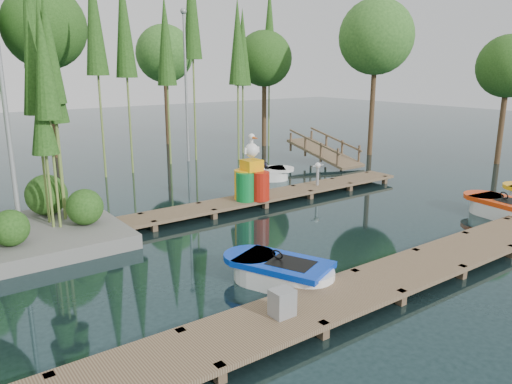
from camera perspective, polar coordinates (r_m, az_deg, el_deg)
ground_plane at (r=14.12m, az=-0.44°, el=-5.04°), size 90.00×90.00×0.00m
near_dock at (r=10.96m, az=13.67°, el=-10.05°), size 18.00×1.50×0.50m
far_dock at (r=16.55m, az=-2.70°, el=-1.28°), size 15.00×1.20×0.50m
tree_screen at (r=22.20m, az=-22.17°, el=17.04°), size 34.42×18.53×10.31m
lamp_island at (r=13.51m, az=-27.02°, el=11.02°), size 0.30×0.30×7.25m
lamp_rear at (r=24.79m, az=-8.05°, el=13.24°), size 0.30×0.30×7.25m
ramp at (r=24.45m, az=7.80°, el=4.58°), size 1.50×3.94×1.49m
boat_blue at (r=11.07m, az=2.84°, el=-9.27°), size 2.11×2.86×0.88m
boat_red at (r=17.56m, az=26.59°, el=-1.80°), size 1.53×2.82×0.91m
boat_white_far at (r=20.86m, az=0.83°, el=2.10°), size 2.63×2.19×1.14m
utility_cabinet at (r=9.16m, az=3.02°, el=-12.51°), size 0.41×0.35×0.50m
yellow_barrel at (r=16.67m, az=-1.36°, el=0.86°), size 0.66×0.66×1.00m
drum_cluster at (r=16.66m, az=-0.30°, el=1.38°), size 1.28×1.17×2.20m
seagull_post at (r=18.71m, az=7.07°, el=2.52°), size 0.54×0.29×0.87m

